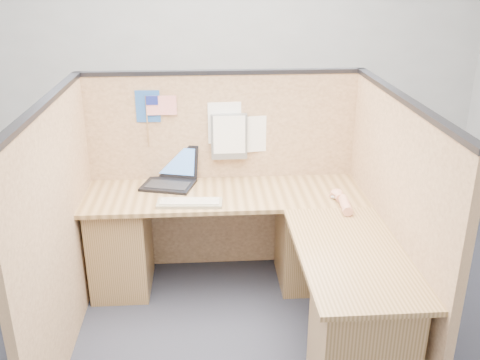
{
  "coord_description": "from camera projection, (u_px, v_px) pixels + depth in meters",
  "views": [
    {
      "loc": [
        -0.13,
        -2.76,
        2.22
      ],
      "look_at": [
        0.1,
        0.5,
        0.9
      ],
      "focal_mm": 40.0,
      "sensor_mm": 36.0,
      "label": 1
    }
  ],
  "objects": [
    {
      "name": "floor",
      "position": [
        230.0,
        340.0,
        3.39
      ],
      "size": [
        5.0,
        5.0,
        0.0
      ],
      "primitive_type": "plane",
      "color": "#1E1F2B",
      "rests_on": "ground"
    },
    {
      "name": "wall_back",
      "position": [
        217.0,
        59.0,
        4.95
      ],
      "size": [
        5.0,
        0.0,
        5.0
      ],
      "primitive_type": "plane",
      "rotation": [
        1.57,
        0.0,
        0.0
      ],
      "color": "#989B9D",
      "rests_on": "floor"
    },
    {
      "name": "cubicle_partitions",
      "position": [
        226.0,
        203.0,
        3.5
      ],
      "size": [
        2.06,
        1.83,
        1.53
      ],
      "color": "brown",
      "rests_on": "floor"
    },
    {
      "name": "l_desk",
      "position": [
        255.0,
        263.0,
        3.52
      ],
      "size": [
        1.95,
        1.75,
        0.73
      ],
      "color": "brown",
      "rests_on": "floor"
    },
    {
      "name": "laptop",
      "position": [
        168.0,
        175.0,
        3.89
      ],
      "size": [
        0.41,
        0.43,
        0.26
      ],
      "rotation": [
        0.0,
        0.0,
        -0.27
      ],
      "color": "black",
      "rests_on": "l_desk"
    },
    {
      "name": "keyboard",
      "position": [
        190.0,
        203.0,
        3.56
      ],
      "size": [
        0.44,
        0.18,
        0.03
      ],
      "rotation": [
        0.0,
        0.0,
        -0.06
      ],
      "color": "gray",
      "rests_on": "l_desk"
    },
    {
      "name": "mouse",
      "position": [
        337.0,
        196.0,
        3.65
      ],
      "size": [
        0.11,
        0.08,
        0.04
      ],
      "primitive_type": "ellipsoid",
      "rotation": [
        0.0,
        0.0,
        0.27
      ],
      "color": "silver",
      "rests_on": "l_desk"
    },
    {
      "name": "hand_forearm",
      "position": [
        343.0,
        201.0,
        3.53
      ],
      "size": [
        0.1,
        0.34,
        0.07
      ],
      "color": "tan",
      "rests_on": "l_desk"
    },
    {
      "name": "blue_poster",
      "position": [
        148.0,
        106.0,
        3.77
      ],
      "size": [
        0.17,
        0.01,
        0.23
      ],
      "primitive_type": "cube",
      "rotation": [
        0.0,
        0.0,
        -0.02
      ],
      "color": "#2251A0",
      "rests_on": "cubicle_partitions"
    },
    {
      "name": "american_flag",
      "position": [
        158.0,
        107.0,
        3.77
      ],
      "size": [
        0.22,
        0.01,
        0.37
      ],
      "color": "olive",
      "rests_on": "cubicle_partitions"
    },
    {
      "name": "file_holder",
      "position": [
        229.0,
        136.0,
        3.87
      ],
      "size": [
        0.26,
        0.05,
        0.33
      ],
      "color": "slate",
      "rests_on": "cubicle_partitions"
    },
    {
      "name": "paper_left",
      "position": [
        225.0,
        123.0,
        3.86
      ],
      "size": [
        0.24,
        0.01,
        0.31
      ],
      "primitive_type": "cube",
      "rotation": [
        0.0,
        0.0,
        0.04
      ],
      "color": "white",
      "rests_on": "cubicle_partitions"
    },
    {
      "name": "paper_right",
      "position": [
        259.0,
        134.0,
        3.9
      ],
      "size": [
        0.21,
        0.03,
        0.27
      ],
      "primitive_type": "cube",
      "rotation": [
        0.0,
        0.0,
        0.15
      ],
      "color": "white",
      "rests_on": "cubicle_partitions"
    }
  ]
}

